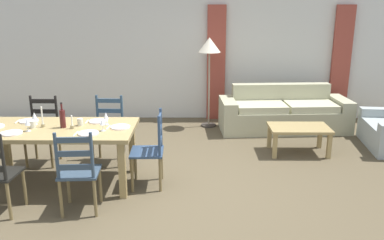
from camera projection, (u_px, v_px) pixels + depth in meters
name	position (u px, v px, depth m)	size (l,w,h in m)	color
ground_plane	(162.00, 189.00, 5.03)	(9.60, 9.60, 0.02)	brown
wall_far	(174.00, 50.00, 7.82)	(9.60, 0.16, 2.70)	silver
curtain_panel_left	(216.00, 64.00, 7.75)	(0.35, 0.08, 2.20)	brown
curtain_panel_right	(341.00, 64.00, 7.73)	(0.35, 0.08, 2.20)	brown
dining_table	(58.00, 134.00, 4.97)	(1.90, 0.96, 0.75)	#9D8552
dining_chair_near_right	(78.00, 172.00, 4.32)	(0.45, 0.43, 0.96)	#314254
dining_chair_far_left	(43.00, 131.00, 5.72)	(0.43, 0.41, 0.96)	black
dining_chair_far_right	(109.00, 130.00, 5.75)	(0.44, 0.42, 0.96)	#2D475D
dining_chair_head_east	(151.00, 150.00, 4.97)	(0.41, 0.43, 0.96)	navy
dinner_plate_near_left	(12.00, 133.00, 4.70)	(0.24, 0.24, 0.02)	white
dinner_plate_near_right	(88.00, 133.00, 4.70)	(0.24, 0.24, 0.02)	white
fork_near_right	(76.00, 134.00, 4.70)	(0.02, 0.17, 0.01)	silver
dinner_plate_far_left	(29.00, 121.00, 5.18)	(0.24, 0.24, 0.02)	white
fork_far_left	(17.00, 121.00, 5.19)	(0.02, 0.17, 0.01)	silver
dinner_plate_far_right	(98.00, 121.00, 5.18)	(0.24, 0.24, 0.02)	white
fork_far_right	(87.00, 122.00, 5.18)	(0.02, 0.17, 0.01)	silver
dinner_plate_head_east	(120.00, 127.00, 4.93)	(0.24, 0.24, 0.02)	white
fork_head_east	(108.00, 127.00, 4.94)	(0.02, 0.17, 0.01)	silver
wine_bottle	(63.00, 118.00, 4.91)	(0.07, 0.07, 0.32)	#471919
wine_glass_near_left	(27.00, 122.00, 4.77)	(0.06, 0.06, 0.16)	white
wine_glass_near_right	(102.00, 122.00, 4.78)	(0.06, 0.06, 0.16)	white
wine_glass_far_left	(34.00, 116.00, 5.03)	(0.06, 0.06, 0.16)	white
wine_glass_far_right	(106.00, 116.00, 5.03)	(0.06, 0.06, 0.16)	white
coffee_cup_primary	(80.00, 122.00, 5.01)	(0.07, 0.07, 0.09)	beige
coffee_cup_secondary	(33.00, 124.00, 4.91)	(0.07, 0.07, 0.09)	beige
candle_tall	(43.00, 121.00, 4.94)	(0.05, 0.05, 0.26)	#998C66
candle_short	(72.00, 125.00, 4.89)	(0.05, 0.05, 0.17)	#998C66
couch	(283.00, 114.00, 7.30)	(2.33, 0.94, 0.80)	#A8A685
coffee_table	(299.00, 131.00, 6.11)	(0.90, 0.56, 0.42)	#9D8552
standing_lamp	(209.00, 50.00, 7.17)	(0.40, 0.40, 1.64)	#332D28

